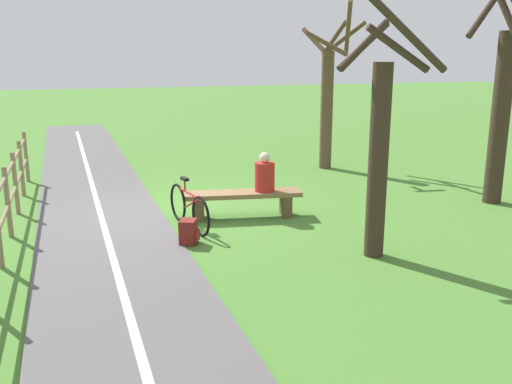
{
  "coord_description": "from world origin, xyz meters",
  "views": [
    {
      "loc": [
        1.62,
        9.9,
        2.86
      ],
      "look_at": [
        -0.63,
        3.04,
        1.07
      ],
      "focal_mm": 39.03,
      "sensor_mm": 36.0,
      "label": 1
    }
  ],
  "objects_px": {
    "bench": "(243,199)",
    "person_seated": "(265,175)",
    "tree_far_right": "(379,144)",
    "tree_far_left": "(502,99)",
    "backpack": "(189,232)",
    "bicycle": "(189,208)",
    "tree_near_bench": "(328,96)"
  },
  "relations": [
    {
      "from": "person_seated",
      "to": "bicycle",
      "type": "relative_size",
      "value": 0.43
    },
    {
      "from": "person_seated",
      "to": "tree_near_bench",
      "type": "distance_m",
      "value": 4.83
    },
    {
      "from": "bench",
      "to": "person_seated",
      "type": "distance_m",
      "value": 0.58
    },
    {
      "from": "bicycle",
      "to": "tree_far_left",
      "type": "xyz_separation_m",
      "value": [
        -6.03,
        0.21,
        1.68
      ]
    },
    {
      "from": "tree_far_right",
      "to": "tree_far_left",
      "type": "relative_size",
      "value": 0.82
    },
    {
      "from": "tree_far_right",
      "to": "backpack",
      "type": "bearing_deg",
      "value": -28.78
    },
    {
      "from": "bench",
      "to": "bicycle",
      "type": "distance_m",
      "value": 1.1
    },
    {
      "from": "person_seated",
      "to": "tree_far_left",
      "type": "height_order",
      "value": "tree_far_left"
    },
    {
      "from": "bench",
      "to": "backpack",
      "type": "relative_size",
      "value": 5.58
    },
    {
      "from": "tree_near_bench",
      "to": "tree_far_left",
      "type": "distance_m",
      "value": 4.48
    },
    {
      "from": "person_seated",
      "to": "tree_far_right",
      "type": "bearing_deg",
      "value": 119.18
    },
    {
      "from": "bench",
      "to": "person_seated",
      "type": "relative_size",
      "value": 3.05
    },
    {
      "from": "person_seated",
      "to": "tree_far_right",
      "type": "relative_size",
      "value": 0.2
    },
    {
      "from": "bicycle",
      "to": "tree_near_bench",
      "type": "xyz_separation_m",
      "value": [
        -4.39,
        -3.95,
        1.48
      ]
    },
    {
      "from": "tree_near_bench",
      "to": "tree_far_left",
      "type": "xyz_separation_m",
      "value": [
        -1.65,
        4.16,
        0.2
      ]
    },
    {
      "from": "backpack",
      "to": "tree_far_left",
      "type": "relative_size",
      "value": 0.09
    },
    {
      "from": "person_seated",
      "to": "bicycle",
      "type": "height_order",
      "value": "person_seated"
    },
    {
      "from": "bicycle",
      "to": "tree_near_bench",
      "type": "bearing_deg",
      "value": 120.93
    },
    {
      "from": "bench",
      "to": "tree_near_bench",
      "type": "height_order",
      "value": "tree_near_bench"
    },
    {
      "from": "backpack",
      "to": "tree_near_bench",
      "type": "bearing_deg",
      "value": -133.87
    },
    {
      "from": "bench",
      "to": "tree_far_left",
      "type": "height_order",
      "value": "tree_far_left"
    },
    {
      "from": "person_seated",
      "to": "tree_far_left",
      "type": "distance_m",
      "value": 4.79
    },
    {
      "from": "person_seated",
      "to": "tree_far_right",
      "type": "height_order",
      "value": "tree_far_right"
    },
    {
      "from": "tree_far_right",
      "to": "tree_far_left",
      "type": "xyz_separation_m",
      "value": [
        -3.74,
        -1.93,
        0.38
      ]
    },
    {
      "from": "bench",
      "to": "tree_far_right",
      "type": "relative_size",
      "value": 0.6
    },
    {
      "from": "bench",
      "to": "tree_far_right",
      "type": "xyz_separation_m",
      "value": [
        -1.24,
        2.48,
        1.31
      ]
    },
    {
      "from": "tree_far_left",
      "to": "person_seated",
      "type": "bearing_deg",
      "value": -6.0
    },
    {
      "from": "bench",
      "to": "person_seated",
      "type": "height_order",
      "value": "person_seated"
    },
    {
      "from": "backpack",
      "to": "tree_far_right",
      "type": "height_order",
      "value": "tree_far_right"
    },
    {
      "from": "bicycle",
      "to": "tree_far_right",
      "type": "distance_m",
      "value": 3.39
    },
    {
      "from": "tree_far_right",
      "to": "tree_far_left",
      "type": "bearing_deg",
      "value": -152.77
    },
    {
      "from": "backpack",
      "to": "bench",
      "type": "bearing_deg",
      "value": -137.15
    }
  ]
}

